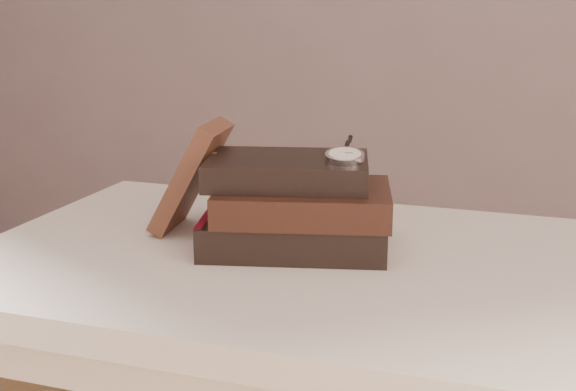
% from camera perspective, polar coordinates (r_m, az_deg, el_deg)
% --- Properties ---
extents(table, '(1.00, 0.60, 0.75)m').
position_cam_1_polar(table, '(1.07, 3.11, -9.35)').
color(table, silver).
rests_on(table, ground).
extents(book_stack, '(0.30, 0.23, 0.13)m').
position_cam_1_polar(book_stack, '(1.05, 0.60, -0.84)').
color(book_stack, black).
rests_on(book_stack, table).
extents(journal, '(0.12, 0.12, 0.17)m').
position_cam_1_polar(journal, '(1.13, -7.42, 1.47)').
color(journal, '#3C2017').
rests_on(journal, table).
extents(pocket_watch, '(0.06, 0.16, 0.02)m').
position_cam_1_polar(pocket_watch, '(1.02, 4.38, 3.07)').
color(pocket_watch, silver).
rests_on(pocket_watch, book_stack).
extents(eyeglasses, '(0.13, 0.15, 0.05)m').
position_cam_1_polar(eyeglasses, '(1.14, -3.69, 1.07)').
color(eyeglasses, silver).
rests_on(eyeglasses, book_stack).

